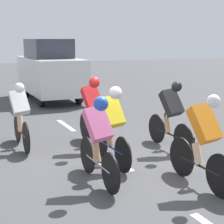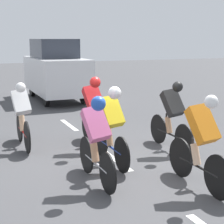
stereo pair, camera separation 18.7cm
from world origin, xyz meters
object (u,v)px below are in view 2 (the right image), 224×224
(cyclist_white, at_px, (22,114))
(cyclist_yellow, at_px, (111,123))
(cyclist_red, at_px, (94,110))
(cyclist_pink, at_px, (96,137))
(support_car, at_px, (55,70))
(cyclist_black, at_px, (172,114))
(cyclist_orange, at_px, (201,140))

(cyclist_white, xyz_separation_m, cyclist_yellow, (-1.32, 1.75, 0.05))
(cyclist_white, distance_m, cyclist_red, 1.52)
(cyclist_pink, relative_size, support_car, 0.41)
(cyclist_black, relative_size, cyclist_yellow, 1.02)
(cyclist_black, height_order, cyclist_red, cyclist_red)
(cyclist_pink, distance_m, cyclist_black, 2.38)
(cyclist_pink, distance_m, cyclist_red, 2.10)
(cyclist_pink, bearing_deg, support_car, -100.10)
(cyclist_white, xyz_separation_m, cyclist_red, (-1.43, 0.52, 0.07))
(cyclist_black, height_order, cyclist_white, cyclist_black)
(cyclist_white, relative_size, cyclist_orange, 0.98)
(support_car, bearing_deg, cyclist_red, 82.74)
(cyclist_white, bearing_deg, cyclist_yellow, 126.89)
(support_car, bearing_deg, cyclist_black, 94.39)
(cyclist_yellow, bearing_deg, cyclist_pink, 52.71)
(cyclist_yellow, bearing_deg, cyclist_red, -95.14)
(cyclist_yellow, bearing_deg, cyclist_black, -165.71)
(cyclist_black, xyz_separation_m, support_car, (0.57, -7.40, 0.36))
(cyclist_white, bearing_deg, cyclist_orange, 123.18)
(cyclist_black, relative_size, support_car, 0.42)
(cyclist_orange, xyz_separation_m, support_car, (-0.11, -9.33, 0.35))
(cyclist_yellow, relative_size, support_car, 0.41)
(cyclist_orange, bearing_deg, cyclist_black, -109.26)
(cyclist_yellow, xyz_separation_m, support_car, (-0.95, -7.79, 0.33))
(cyclist_yellow, relative_size, cyclist_red, 1.02)
(cyclist_red, bearing_deg, cyclist_pink, 70.95)
(cyclist_orange, distance_m, cyclist_red, 2.87)
(cyclist_orange, bearing_deg, support_car, -90.65)
(cyclist_yellow, height_order, support_car, support_car)
(cyclist_orange, distance_m, support_car, 9.34)
(cyclist_pink, distance_m, support_car, 8.69)
(cyclist_orange, bearing_deg, cyclist_yellow, -61.45)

